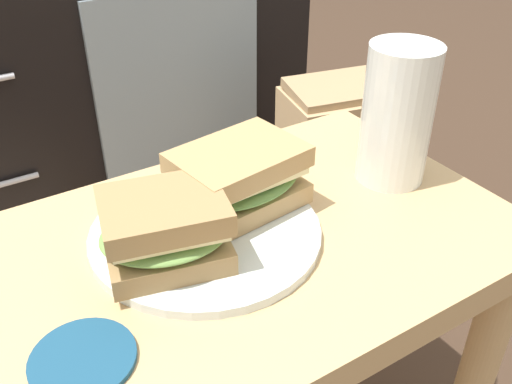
% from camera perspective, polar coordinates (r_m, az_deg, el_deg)
% --- Properties ---
extents(side_table, '(0.56, 0.36, 0.46)m').
position_cam_1_polar(side_table, '(0.64, -1.02, -10.87)').
color(side_table, tan).
rests_on(side_table, ground).
extents(tv_cabinet, '(0.96, 0.46, 0.58)m').
position_cam_1_polar(tv_cabinet, '(1.50, -15.45, 11.42)').
color(tv_cabinet, black).
rests_on(tv_cabinet, ground).
extents(plate, '(0.23, 0.23, 0.01)m').
position_cam_1_polar(plate, '(0.58, -5.01, -4.07)').
color(plate, silver).
rests_on(plate, side_table).
extents(sandwich_front, '(0.14, 0.12, 0.07)m').
position_cam_1_polar(sandwich_front, '(0.53, -9.09, -3.64)').
color(sandwich_front, '#9E7A4C').
rests_on(sandwich_front, plate).
extents(sandwich_back, '(0.15, 0.11, 0.07)m').
position_cam_1_polar(sandwich_back, '(0.60, -1.74, 1.40)').
color(sandwich_back, tan).
rests_on(sandwich_back, plate).
extents(beer_glass, '(0.08, 0.08, 0.16)m').
position_cam_1_polar(beer_glass, '(0.66, 13.80, 7.15)').
color(beer_glass, silver).
rests_on(beer_glass, side_table).
extents(coaster, '(0.08, 0.08, 0.01)m').
position_cam_1_polar(coaster, '(0.49, -16.82, -15.58)').
color(coaster, navy).
rests_on(coaster, side_table).
extents(paper_bag, '(0.26, 0.20, 0.37)m').
position_cam_1_polar(paper_bag, '(1.28, 7.98, 2.93)').
color(paper_bag, tan).
rests_on(paper_bag, ground).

